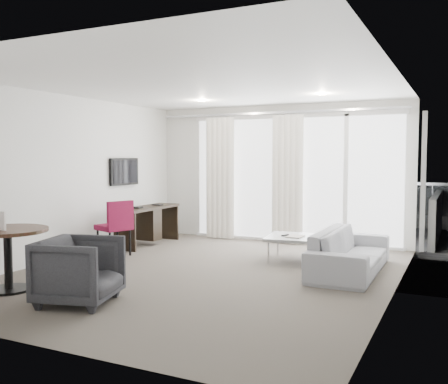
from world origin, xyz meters
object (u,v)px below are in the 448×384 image
at_px(desk_chair, 114,228).
at_px(sofa, 350,251).
at_px(rattan_chair_b, 399,217).
at_px(tub_armchair, 79,271).
at_px(rattan_chair_a, 338,217).
at_px(desk, 148,226).
at_px(round_table, 8,260).
at_px(coffee_table, 296,248).

height_order(desk_chair, sofa, desk_chair).
height_order(desk_chair, rattan_chair_b, desk_chair).
distance_m(sofa, rattan_chair_b, 3.67).
relative_size(tub_armchair, rattan_chair_a, 0.97).
xyz_separation_m(desk, rattan_chair_b, (4.08, 3.02, 0.04)).
xyz_separation_m(round_table, coffee_table, (2.61, 3.20, -0.19)).
height_order(round_table, rattan_chair_b, rattan_chair_b).
bearing_deg(tub_armchair, round_table, 73.21).
height_order(desk, coffee_table, desk).
bearing_deg(round_table, desk, 95.03).
xyz_separation_m(sofa, rattan_chair_a, (-0.86, 3.01, 0.12)).
distance_m(desk_chair, coffee_table, 2.98).
xyz_separation_m(coffee_table, rattan_chair_a, (0.07, 2.58, 0.23)).
height_order(desk, rattan_chair_b, rattan_chair_b).
relative_size(round_table, coffee_table, 1.10).
xyz_separation_m(desk_chair, round_table, (0.22, -2.31, -0.08)).
bearing_deg(desk_chair, round_table, -64.42).
relative_size(coffee_table, rattan_chair_b, 1.09).
bearing_deg(rattan_chair_b, round_table, -127.64).
bearing_deg(round_table, coffee_table, 50.82).
distance_m(tub_armchair, coffee_table, 3.56).
height_order(coffee_table, rattan_chair_a, rattan_chair_a).
bearing_deg(sofa, desk_chair, 97.03).
distance_m(round_table, rattan_chair_a, 6.37).
xyz_separation_m(desk_chair, tub_armchair, (1.37, -2.35, -0.09)).
distance_m(coffee_table, rattan_chair_a, 2.59).
height_order(coffee_table, rattan_chair_b, rattan_chair_b).
height_order(desk_chair, coffee_table, desk_chair).
bearing_deg(tub_armchair, coffee_table, -39.09).
distance_m(round_table, rattan_chair_b, 7.46).
distance_m(coffee_table, sofa, 1.03).
relative_size(coffee_table, rattan_chair_a, 1.03).
bearing_deg(coffee_table, desk_chair, -162.54).
bearing_deg(tub_armchair, rattan_chair_b, -36.97).
relative_size(desk, round_table, 1.58).
relative_size(desk, sofa, 0.73).
xyz_separation_m(round_table, rattan_chair_a, (2.67, 5.78, 0.04)).
distance_m(desk, coffee_table, 2.92).
height_order(round_table, rattan_chair_a, rattan_chair_a).
xyz_separation_m(desk_chair, rattan_chair_b, (4.00, 4.12, -0.06)).
bearing_deg(desk_chair, rattan_chair_b, 65.89).
xyz_separation_m(round_table, rattan_chair_b, (3.78, 6.43, 0.02)).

